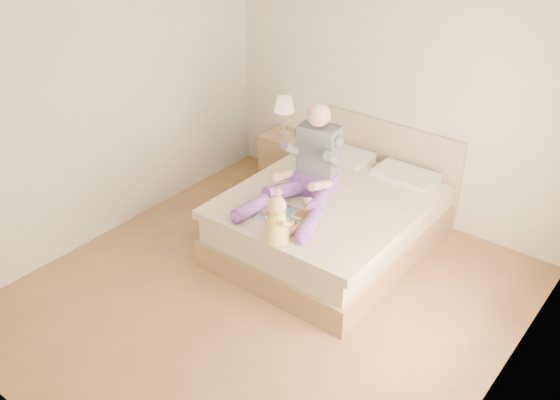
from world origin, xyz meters
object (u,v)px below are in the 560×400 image
Objects in this scene: adult at (309,172)px; baby at (277,222)px; bed at (335,217)px; nightstand at (284,157)px; tray at (285,214)px.

baby is at bearing -81.92° from adult.
bed is 0.64m from adult.
bed is 5.28× the size of baby.
tray reaches higher than nightstand.
tray is (0.05, -0.42, -0.24)m from adult.
bed is at bearing -33.61° from nightstand.
nightstand is at bearing 128.64° from adult.
bed is at bearing 105.34° from baby.
bed is 4.57× the size of tray.
bed is 0.76m from tray.
baby is (0.21, -0.74, -0.10)m from adult.
nightstand is 1.63m from adult.
nightstand is at bearing 138.39° from baby.
tray is at bearing -91.23° from adult.
nightstand is 2.26m from baby.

